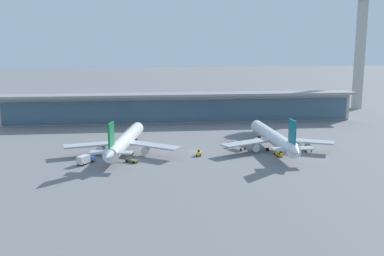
{
  "coord_description": "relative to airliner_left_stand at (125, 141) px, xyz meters",
  "views": [
    {
      "loc": [
        -20.24,
        -165.05,
        40.85
      ],
      "look_at": [
        0.0,
        11.46,
        6.99
      ],
      "focal_mm": 42.15,
      "sensor_mm": 36.0,
      "label": 1
    }
  ],
  "objects": [
    {
      "name": "ground_plane",
      "position": [
        26.4,
        -0.7,
        -4.79
      ],
      "size": [
        1200.0,
        1200.0,
        0.0
      ],
      "primitive_type": "plane",
      "color": "slate"
    },
    {
      "name": "airliner_left_stand",
      "position": [
        0.0,
        0.0,
        0.0
      ],
      "size": [
        43.22,
        56.87,
        15.21
      ],
      "color": "white",
      "rests_on": "ground"
    },
    {
      "name": "airliner_centre_stand",
      "position": [
        56.67,
        -1.27,
        0.0
      ],
      "size": [
        43.95,
        56.99,
        15.21
      ],
      "color": "white",
      "rests_on": "ground"
    },
    {
      "name": "service_truck_near_nose_red",
      "position": [
        43.38,
        2.23,
        -3.08
      ],
      "size": [
        6.38,
        8.52,
        2.95
      ],
      "color": "#B21E1E",
      "rests_on": "ground"
    },
    {
      "name": "service_truck_under_wing_yellow",
      "position": [
        26.84,
        -7.0,
        -3.92
      ],
      "size": [
        2.33,
        3.18,
        2.05
      ],
      "color": "yellow",
      "rests_on": "ground"
    },
    {
      "name": "service_truck_mid_apron_yellow",
      "position": [
        55.8,
        -10.69,
        -3.98
      ],
      "size": [
        2.03,
        6.83,
        2.7
      ],
      "color": "yellow",
      "rests_on": "ground"
    },
    {
      "name": "service_truck_by_tail_blue",
      "position": [
        -13.17,
        -14.07,
        -3.1
      ],
      "size": [
        5.8,
        7.42,
        3.1
      ],
      "color": "#234C9E",
      "rests_on": "ground"
    },
    {
      "name": "service_truck_on_taxiway_olive",
      "position": [
        2.51,
        -13.48,
        -3.98
      ],
      "size": [
        5.88,
        5.65,
        2.7
      ],
      "color": "olive",
      "rests_on": "ground"
    },
    {
      "name": "service_truck_at_far_stand_yellow",
      "position": [
        69.74,
        -3.03,
        -3.08
      ],
      "size": [
        4.58,
        8.89,
        2.95
      ],
      "color": "yellow",
      "rests_on": "ground"
    },
    {
      "name": "terminal_building",
      "position": [
        26.4,
        64.18,
        3.08
      ],
      "size": [
        183.6,
        12.8,
        15.2
      ],
      "color": "#B2ADA3",
      "rests_on": "ground"
    },
    {
      "name": "control_tower",
      "position": [
        140.98,
        101.37,
        38.57
      ],
      "size": [
        12.0,
        12.0,
        79.8
      ],
      "color": "#B2ADA3",
      "rests_on": "ground"
    }
  ]
}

